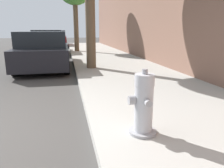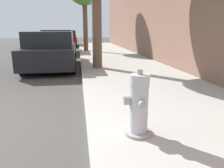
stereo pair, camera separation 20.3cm
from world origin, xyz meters
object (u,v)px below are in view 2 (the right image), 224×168
(fire_hydrant, at_px, (138,106))
(parked_car_far, at_px, (67,39))
(parked_car_mid, at_px, (58,42))
(parked_car_near, at_px, (51,51))

(fire_hydrant, bearing_deg, parked_car_far, 95.38)
(parked_car_mid, distance_m, parked_car_far, 6.44)
(parked_car_near, xyz_separation_m, parked_car_mid, (-0.20, 5.37, 0.02))
(fire_hydrant, height_order, parked_car_near, parked_car_near)
(fire_hydrant, relative_size, parked_car_near, 0.21)
(fire_hydrant, bearing_deg, parked_car_mid, 99.50)
(fire_hydrant, height_order, parked_car_mid, parked_car_mid)
(parked_car_near, distance_m, parked_car_far, 11.80)
(parked_car_mid, bearing_deg, parked_car_near, -87.83)
(parked_car_near, bearing_deg, parked_car_mid, 92.17)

